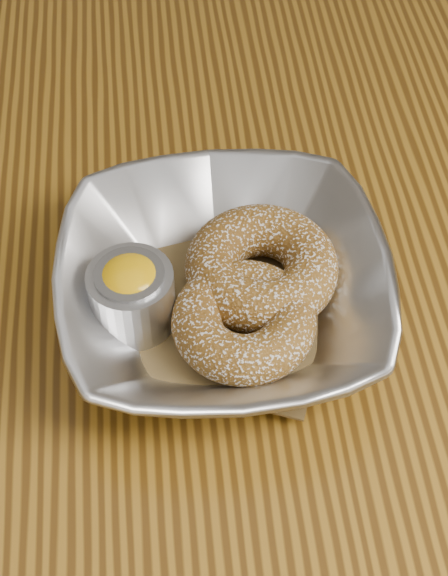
{
  "coord_description": "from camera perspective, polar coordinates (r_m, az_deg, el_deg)",
  "views": [
    {
      "loc": [
        -0.06,
        -0.43,
        1.24
      ],
      "look_at": [
        -0.02,
        -0.07,
        0.78
      ],
      "focal_mm": 55.0,
      "sensor_mm": 36.0,
      "label": 1
    }
  ],
  "objects": [
    {
      "name": "donut_back",
      "position": [
        0.6,
        2.44,
        1.35
      ],
      "size": [
        0.12,
        0.12,
        0.04
      ],
      "primitive_type": "torus",
      "rotation": [
        0.0,
        0.0,
        -0.19
      ],
      "color": "brown",
      "rests_on": "parchment"
    },
    {
      "name": "donut_front",
      "position": [
        0.58,
        1.28,
        -2.16
      ],
      "size": [
        0.11,
        0.11,
        0.03
      ],
      "primitive_type": "torus",
      "rotation": [
        0.0,
        0.0,
        -0.12
      ],
      "color": "brown",
      "rests_on": "parchment"
    },
    {
      "name": "table",
      "position": [
        0.74,
        0.99,
        -1.98
      ],
      "size": [
        1.2,
        0.8,
        0.75
      ],
      "color": "brown",
      "rests_on": "ground_plane"
    },
    {
      "name": "parchment",
      "position": [
        0.61,
        0.0,
        -1.24
      ],
      "size": [
        0.19,
        0.19,
        0.0
      ],
      "primitive_type": "cube",
      "rotation": [
        0.0,
        0.0,
        1.19
      ],
      "color": "brown",
      "rests_on": "table"
    },
    {
      "name": "serving_bowl",
      "position": [
        0.59,
        0.0,
        -0.16
      ],
      "size": [
        0.22,
        0.22,
        0.05
      ],
      "primitive_type": "imported",
      "color": "#B8BABF",
      "rests_on": "table"
    },
    {
      "name": "ramekin",
      "position": [
        0.58,
        -5.99,
        -0.4
      ],
      "size": [
        0.06,
        0.06,
        0.05
      ],
      "color": "#B8BABF",
      "rests_on": "table"
    }
  ]
}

